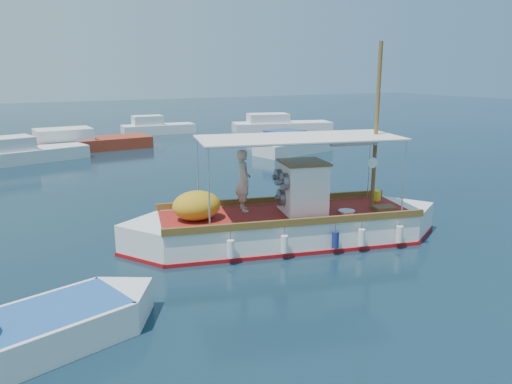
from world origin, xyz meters
name	(u,v)px	position (x,y,z in m)	size (l,w,h in m)	color
ground	(274,246)	(0.00, 0.00, 0.00)	(160.00, 160.00, 0.00)	black
fishing_caique	(284,225)	(0.52, 0.21, 0.58)	(10.48, 4.70, 6.58)	white
bg_boat_nw	(23,154)	(-6.11, 19.97, 0.49)	(7.34, 4.04, 1.80)	silver
bg_boat_n	(80,144)	(-2.31, 22.97, 0.49)	(9.15, 3.44, 1.80)	#9B2E19
bg_boat_ne	(292,146)	(10.05, 15.14, 0.49)	(5.88, 3.42, 1.80)	silver
bg_boat_e	(279,126)	(15.59, 26.28, 0.49)	(9.28, 4.86, 1.80)	silver
bg_boat_far_n	(156,128)	(5.09, 29.60, 0.49)	(6.31, 2.36, 1.80)	silver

